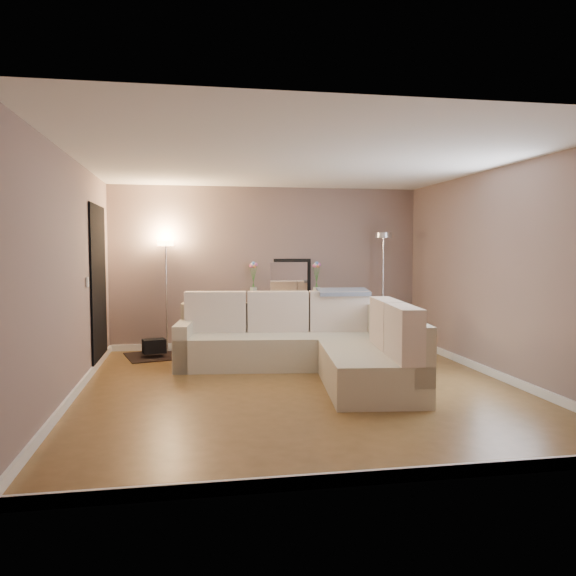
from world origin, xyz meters
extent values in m
cube|color=brown|center=(0.00, 0.00, -0.01)|extent=(5.00, 5.50, 0.01)
cube|color=white|center=(0.00, 0.00, 2.60)|extent=(5.00, 5.50, 0.01)
cube|color=gray|center=(0.00, 2.76, 1.30)|extent=(5.00, 0.02, 2.60)
cube|color=gray|center=(0.00, -2.76, 1.30)|extent=(5.00, 0.02, 2.60)
cube|color=gray|center=(-2.51, 0.00, 1.30)|extent=(0.02, 5.50, 2.60)
cube|color=gray|center=(2.51, 0.00, 1.30)|extent=(0.02, 5.50, 2.60)
cube|color=white|center=(0.00, 2.73, 0.05)|extent=(5.00, 0.03, 0.10)
cube|color=white|center=(0.00, -2.73, 0.05)|extent=(5.00, 0.03, 0.10)
cube|color=white|center=(-2.48, 0.00, 0.05)|extent=(0.03, 5.50, 0.10)
cube|color=white|center=(2.48, 0.00, 0.05)|extent=(0.03, 5.50, 0.10)
cube|color=black|center=(-2.48, 1.70, 1.10)|extent=(0.02, 1.20, 2.20)
cube|color=white|center=(-2.48, 0.85, 1.20)|extent=(0.02, 0.08, 0.12)
cube|color=beige|center=(0.00, 1.22, 0.22)|extent=(2.94, 1.32, 0.44)
cube|color=beige|center=(0.04, 1.60, 0.53)|extent=(2.85, 0.56, 0.61)
cube|color=beige|center=(-1.33, 1.38, 0.31)|extent=(0.31, 1.00, 0.61)
cube|color=beige|center=(0.76, -0.25, 0.22)|extent=(1.19, 1.86, 0.44)
cube|color=beige|center=(1.20, 0.19, 0.53)|extent=(0.55, 2.74, 0.61)
cube|color=beige|center=(-0.89, 1.59, 0.72)|extent=(0.88, 0.34, 0.57)
cube|color=beige|center=(-0.02, 1.48, 0.72)|extent=(0.88, 0.34, 0.57)
cube|color=beige|center=(0.84, 1.38, 0.72)|extent=(0.88, 0.34, 0.57)
cube|color=beige|center=(1.06, 0.04, 0.72)|extent=(0.33, 0.81, 0.57)
cube|color=beige|center=(0.96, -0.77, 0.72)|extent=(0.33, 0.81, 0.57)
cube|color=slate|center=(0.90, 1.40, 0.99)|extent=(0.75, 0.47, 0.10)
cube|color=black|center=(0.27, 2.59, 0.72)|extent=(1.24, 0.47, 0.04)
cube|color=black|center=(-0.30, 2.52, 0.35)|extent=(0.05, 0.05, 0.70)
cube|color=black|center=(-0.27, 2.78, 0.35)|extent=(0.05, 0.05, 0.70)
cube|color=black|center=(0.80, 2.39, 0.35)|extent=(0.05, 0.05, 0.70)
cube|color=black|center=(0.84, 2.65, 0.35)|extent=(0.05, 0.05, 0.70)
cube|color=black|center=(0.27, 2.59, 0.17)|extent=(1.16, 0.43, 0.03)
cube|color=#BF3333|center=(-0.23, 2.65, 0.27)|extent=(0.05, 0.15, 0.18)
cube|color=#3359A5|center=(-0.19, 2.64, 0.28)|extent=(0.05, 0.15, 0.19)
cube|color=gold|center=(-0.14, 2.64, 0.29)|extent=(0.06, 0.15, 0.21)
cube|color=#3F7F4C|center=(-0.10, 2.63, 0.27)|extent=(0.06, 0.15, 0.18)
cube|color=#994C99|center=(-0.05, 2.62, 0.28)|extent=(0.05, 0.15, 0.19)
cube|color=orange|center=(-0.01, 2.62, 0.29)|extent=(0.05, 0.15, 0.21)
cube|color=#262626|center=(0.03, 2.61, 0.27)|extent=(0.06, 0.15, 0.18)
cube|color=#4C99B2|center=(0.08, 2.61, 0.28)|extent=(0.06, 0.15, 0.19)
cube|color=#B2A58C|center=(0.12, 2.60, 0.29)|extent=(0.05, 0.15, 0.21)
cube|color=brown|center=(0.16, 2.60, 0.27)|extent=(0.05, 0.15, 0.18)
cube|color=navy|center=(0.20, 2.59, 0.28)|extent=(0.06, 0.15, 0.19)
cube|color=gold|center=(0.25, 2.59, 0.29)|extent=(0.06, 0.15, 0.21)
cube|color=black|center=(0.28, 2.75, 1.11)|extent=(0.85, 0.14, 0.67)
cube|color=white|center=(0.28, 2.73, 1.11)|extent=(0.74, 0.10, 0.56)
cube|color=orange|center=(0.15, 2.58, 0.78)|extent=(0.18, 0.13, 0.04)
cube|color=black|center=(0.43, 2.52, 0.83)|extent=(0.09, 0.03, 0.12)
cube|color=black|center=(0.54, 2.51, 0.82)|extent=(0.08, 0.03, 0.10)
cylinder|color=silver|center=(-0.24, 2.65, 0.88)|extent=(0.12, 0.12, 0.22)
cylinder|color=#38722D|center=(-0.26, 2.65, 1.14)|extent=(0.09, 0.02, 0.38)
sphere|color=#E5598C|center=(-0.28, 2.66, 1.33)|extent=(0.07, 0.07, 0.06)
cylinder|color=#38722D|center=(-0.25, 2.65, 1.15)|extent=(0.05, 0.01, 0.41)
sphere|color=white|center=(-0.26, 2.65, 1.35)|extent=(0.07, 0.07, 0.06)
cylinder|color=#38722D|center=(-0.24, 2.65, 1.16)|extent=(0.01, 0.01, 0.43)
sphere|color=#598CE5|center=(-0.24, 2.65, 1.37)|extent=(0.07, 0.07, 0.06)
cylinder|color=#38722D|center=(-0.23, 2.65, 1.14)|extent=(0.05, 0.01, 0.39)
sphere|color=#E58C4C|center=(-0.22, 2.65, 1.33)|extent=(0.07, 0.07, 0.06)
cylinder|color=#38722D|center=(-0.22, 2.65, 1.15)|extent=(0.09, 0.02, 0.40)
sphere|color=#D866B2|center=(-0.20, 2.65, 1.35)|extent=(0.07, 0.07, 0.06)
cylinder|color=silver|center=(0.77, 2.53, 0.88)|extent=(0.12, 0.12, 0.22)
cylinder|color=#38722D|center=(0.76, 2.53, 1.14)|extent=(0.09, 0.02, 0.38)
sphere|color=#E5598C|center=(0.74, 2.53, 1.33)|extent=(0.07, 0.07, 0.06)
cylinder|color=#38722D|center=(0.76, 2.53, 1.15)|extent=(0.05, 0.01, 0.41)
sphere|color=white|center=(0.75, 2.53, 1.35)|extent=(0.07, 0.07, 0.06)
cylinder|color=#38722D|center=(0.77, 2.53, 1.16)|extent=(0.01, 0.01, 0.43)
sphere|color=#598CE5|center=(0.77, 2.53, 1.37)|extent=(0.07, 0.07, 0.06)
cylinder|color=#38722D|center=(0.78, 2.53, 1.14)|extent=(0.05, 0.01, 0.39)
sphere|color=#E58C4C|center=(0.79, 2.53, 1.33)|extent=(0.07, 0.07, 0.06)
cylinder|color=#38722D|center=(0.79, 2.53, 1.15)|extent=(0.09, 0.02, 0.40)
sphere|color=#D866B2|center=(0.81, 2.52, 1.35)|extent=(0.07, 0.07, 0.06)
cylinder|color=silver|center=(-1.61, 2.57, 0.01)|extent=(0.27, 0.27, 0.03)
cylinder|color=silver|center=(-1.61, 2.57, 0.84)|extent=(0.03, 0.03, 1.64)
cylinder|color=#FFBF72|center=(-1.61, 2.57, 1.69)|extent=(0.30, 0.30, 0.08)
cylinder|color=silver|center=(1.85, 2.39, 0.02)|extent=(0.26, 0.26, 0.03)
cylinder|color=silver|center=(1.85, 2.39, 0.90)|extent=(0.03, 0.03, 1.77)
cylinder|color=silver|center=(1.85, 2.39, 1.82)|extent=(0.28, 0.28, 0.08)
cube|color=black|center=(-1.62, 2.23, 0.01)|extent=(1.30, 1.10, 0.02)
cube|color=black|center=(-1.78, 2.10, 0.17)|extent=(0.37, 0.30, 0.21)
camera|label=1|loc=(-1.24, -6.30, 1.60)|focal=35.00mm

